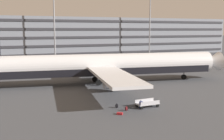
{
  "coord_description": "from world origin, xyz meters",
  "views": [
    {
      "loc": [
        -14.73,
        -42.9,
        8.73
      ],
      "look_at": [
        0.28,
        -6.35,
        3.0
      ],
      "focal_mm": 44.81,
      "sensor_mm": 36.0,
      "label": 1
    }
  ],
  "objects_px": {
    "suitcase_laid_flat": "(141,105)",
    "baggage_cart": "(147,103)",
    "backpack_teal": "(126,109)",
    "backpack_purple": "(117,106)",
    "suitcase_orange": "(120,114)",
    "airliner": "(103,66)"
  },
  "relations": [
    {
      "from": "suitcase_orange",
      "to": "backpack_purple",
      "type": "xyz_separation_m",
      "value": [
        0.69,
        2.41,
        0.13
      ]
    },
    {
      "from": "suitcase_laid_flat",
      "to": "backpack_teal",
      "type": "height_order",
      "value": "suitcase_laid_flat"
    },
    {
      "from": "suitcase_laid_flat",
      "to": "backpack_teal",
      "type": "xyz_separation_m",
      "value": [
        -1.88,
        -0.11,
        -0.2
      ]
    },
    {
      "from": "suitcase_orange",
      "to": "backpack_purple",
      "type": "distance_m",
      "value": 2.51
    },
    {
      "from": "backpack_teal",
      "to": "backpack_purple",
      "type": "height_order",
      "value": "backpack_purple"
    },
    {
      "from": "airliner",
      "to": "baggage_cart",
      "type": "bearing_deg",
      "value": -91.15
    },
    {
      "from": "backpack_teal",
      "to": "airliner",
      "type": "bearing_deg",
      "value": 78.7
    },
    {
      "from": "backpack_purple",
      "to": "airliner",
      "type": "bearing_deg",
      "value": 75.6
    },
    {
      "from": "suitcase_laid_flat",
      "to": "backpack_teal",
      "type": "bearing_deg",
      "value": -176.8
    },
    {
      "from": "suitcase_laid_flat",
      "to": "backpack_teal",
      "type": "relative_size",
      "value": 1.79
    },
    {
      "from": "backpack_purple",
      "to": "baggage_cart",
      "type": "relative_size",
      "value": 0.16
    },
    {
      "from": "suitcase_orange",
      "to": "backpack_teal",
      "type": "height_order",
      "value": "backpack_teal"
    },
    {
      "from": "suitcase_laid_flat",
      "to": "baggage_cart",
      "type": "distance_m",
      "value": 0.97
    },
    {
      "from": "backpack_teal",
      "to": "suitcase_laid_flat",
      "type": "bearing_deg",
      "value": 3.2
    },
    {
      "from": "backpack_teal",
      "to": "backpack_purple",
      "type": "distance_m",
      "value": 1.51
    },
    {
      "from": "baggage_cart",
      "to": "suitcase_orange",
      "type": "bearing_deg",
      "value": -160.84
    },
    {
      "from": "backpack_teal",
      "to": "backpack_purple",
      "type": "relative_size",
      "value": 0.99
    },
    {
      "from": "suitcase_orange",
      "to": "airliner",
      "type": "bearing_deg",
      "value": 75.38
    },
    {
      "from": "suitcase_laid_flat",
      "to": "backpack_teal",
      "type": "distance_m",
      "value": 1.9
    },
    {
      "from": "airliner",
      "to": "backpack_teal",
      "type": "xyz_separation_m",
      "value": [
        -3.11,
        -15.58,
        -2.67
      ]
    },
    {
      "from": "backpack_purple",
      "to": "baggage_cart",
      "type": "xyz_separation_m",
      "value": [
        3.33,
        -1.02,
        0.19
      ]
    },
    {
      "from": "suitcase_laid_flat",
      "to": "backpack_purple",
      "type": "xyz_separation_m",
      "value": [
        -2.41,
        1.31,
        -0.19
      ]
    }
  ]
}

